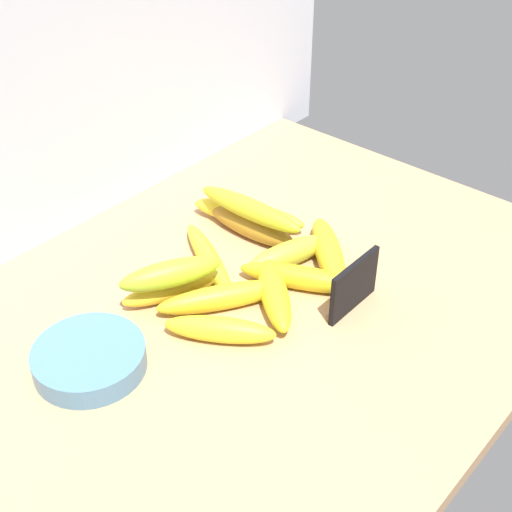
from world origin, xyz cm
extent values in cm
cube|color=tan|center=(0.00, 0.00, 1.50)|extent=(110.00, 76.00, 3.00)
cube|color=silver|center=(0.00, 39.00, 35.00)|extent=(130.00, 2.00, 70.00)
cube|color=black|center=(11.52, -10.97, 7.20)|extent=(11.00, 0.80, 8.40)
cube|color=olive|center=(11.52, -10.17, 3.30)|extent=(9.90, 1.20, 0.60)
cylinder|color=teal|center=(-22.11, 8.67, 4.65)|extent=(15.34, 15.34, 3.30)
ellipsoid|color=gold|center=(18.20, -1.56, 5.12)|extent=(15.91, 16.47, 4.24)
ellipsoid|color=yellow|center=(10.31, -2.29, 4.89)|extent=(11.90, 19.41, 3.77)
ellipsoid|color=yellow|center=(18.13, 15.55, 5.13)|extent=(10.93, 20.55, 4.25)
ellipsoid|color=yellow|center=(-4.12, 10.90, 4.74)|extent=(16.58, 9.56, 3.48)
ellipsoid|color=yellow|center=(4.44, -1.66, 5.07)|extent=(14.29, 15.64, 4.14)
ellipsoid|color=gold|center=(4.82, 12.31, 4.61)|extent=(12.13, 19.45, 3.21)
ellipsoid|color=yellow|center=(-1.09, 3.73, 4.92)|extent=(18.80, 14.06, 3.83)
ellipsoid|color=#A47720|center=(15.75, 12.82, 5.11)|extent=(4.94, 18.09, 4.21)
ellipsoid|color=gold|center=(13.89, 3.01, 5.02)|extent=(15.75, 8.51, 4.04)
ellipsoid|color=yellow|center=(-6.55, -0.83, 4.88)|extent=(11.75, 15.57, 3.76)
ellipsoid|color=gold|center=(15.03, 12.49, 9.01)|extent=(4.38, 20.76, 3.59)
ellipsoid|color=#A4C227|center=(-5.32, 10.12, 8.52)|extent=(15.59, 10.70, 4.09)
camera|label=1|loc=(-59.90, -53.73, 73.00)|focal=50.31mm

